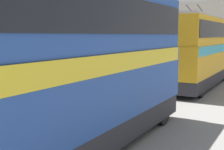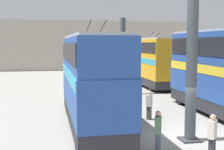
# 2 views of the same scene
# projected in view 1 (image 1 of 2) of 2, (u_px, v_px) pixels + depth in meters

# --- Properties ---
(depot_back_wall) EXTENTS (0.50, 36.00, 8.21)m
(depot_back_wall) POSITION_uv_depth(u_px,v_px,m) (207.00, 32.00, 41.49)
(depot_back_wall) COLOR #A8A093
(depot_back_wall) RESTS_ON ground_plane
(support_column_far) EXTENTS (0.90, 0.90, 6.66)m
(support_column_far) POSITION_uv_depth(u_px,v_px,m) (115.00, 43.00, 19.74)
(support_column_far) COLOR #42474C
(support_column_far) RESTS_ON ground_plane
(bus_left_near) EXTENTS (10.71, 2.54, 5.93)m
(bus_left_near) POSITION_uv_depth(u_px,v_px,m) (88.00, 57.00, 9.74)
(bus_left_near) COLOR black
(bus_left_near) RESTS_ON ground_plane
(bus_left_far) EXTENTS (11.26, 2.54, 5.62)m
(bus_left_far) POSITION_uv_depth(u_px,v_px,m) (200.00, 47.00, 22.20)
(bus_left_far) COLOR black
(bus_left_far) RESTS_ON ground_plane
(oil_drum) EXTENTS (0.59, 0.59, 0.85)m
(oil_drum) POSITION_uv_depth(u_px,v_px,m) (111.00, 81.00, 22.36)
(oil_drum) COLOR #933828
(oil_drum) RESTS_ON ground_plane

